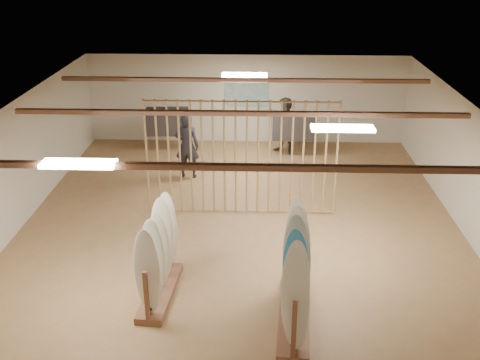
{
  "coord_description": "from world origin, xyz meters",
  "views": [
    {
      "loc": [
        0.4,
        -11.3,
        6.08
      ],
      "look_at": [
        0.0,
        0.0,
        1.2
      ],
      "focal_mm": 42.0,
      "sensor_mm": 36.0,
      "label": 1
    }
  ],
  "objects_px": {
    "rack_right": "(295,287)",
    "shopper_b": "(286,123)",
    "shopper_a": "(187,142)",
    "clothing_rack_a": "(168,122)",
    "clothing_rack_b": "(293,127)",
    "rack_left": "(159,267)"
  },
  "relations": [
    {
      "from": "rack_right",
      "to": "shopper_b",
      "type": "height_order",
      "value": "shopper_b"
    },
    {
      "from": "rack_left",
      "to": "shopper_a",
      "type": "distance_m",
      "value": 5.64
    },
    {
      "from": "shopper_a",
      "to": "shopper_b",
      "type": "bearing_deg",
      "value": -138.84
    },
    {
      "from": "clothing_rack_a",
      "to": "shopper_a",
      "type": "height_order",
      "value": "shopper_a"
    },
    {
      "from": "shopper_b",
      "to": "rack_right",
      "type": "bearing_deg",
      "value": -54.62
    },
    {
      "from": "rack_left",
      "to": "clothing_rack_a",
      "type": "bearing_deg",
      "value": 101.23
    },
    {
      "from": "rack_right",
      "to": "rack_left",
      "type": "bearing_deg",
      "value": 170.23
    },
    {
      "from": "rack_left",
      "to": "shopper_a",
      "type": "height_order",
      "value": "shopper_a"
    },
    {
      "from": "rack_right",
      "to": "shopper_a",
      "type": "bearing_deg",
      "value": 116.91
    },
    {
      "from": "rack_right",
      "to": "clothing_rack_b",
      "type": "distance_m",
      "value": 7.96
    },
    {
      "from": "shopper_b",
      "to": "clothing_rack_a",
      "type": "bearing_deg",
      "value": -144.13
    },
    {
      "from": "clothing_rack_a",
      "to": "shopper_a",
      "type": "distance_m",
      "value": 2.13
    },
    {
      "from": "rack_right",
      "to": "clothing_rack_a",
      "type": "bearing_deg",
      "value": 116.92
    },
    {
      "from": "clothing_rack_a",
      "to": "shopper_b",
      "type": "relative_size",
      "value": 0.76
    },
    {
      "from": "shopper_a",
      "to": "clothing_rack_a",
      "type": "bearing_deg",
      "value": -61.01
    },
    {
      "from": "shopper_b",
      "to": "shopper_a",
      "type": "bearing_deg",
      "value": -108.63
    },
    {
      "from": "clothing_rack_b",
      "to": "rack_left",
      "type": "bearing_deg",
      "value": -110.32
    },
    {
      "from": "rack_right",
      "to": "clothing_rack_a",
      "type": "xyz_separation_m",
      "value": [
        -3.42,
        8.2,
        0.32
      ]
    },
    {
      "from": "clothing_rack_a",
      "to": "clothing_rack_b",
      "type": "relative_size",
      "value": 1.04
    },
    {
      "from": "rack_left",
      "to": "clothing_rack_b",
      "type": "xyz_separation_m",
      "value": [
        2.81,
        7.34,
        0.33
      ]
    },
    {
      "from": "clothing_rack_a",
      "to": "shopper_b",
      "type": "bearing_deg",
      "value": -3.29
    },
    {
      "from": "clothing_rack_b",
      "to": "shopper_a",
      "type": "relative_size",
      "value": 0.7
    }
  ]
}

